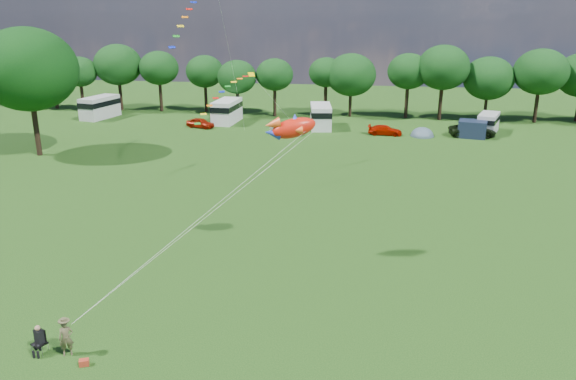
# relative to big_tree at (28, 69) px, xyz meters

# --- Properties ---
(ground_plane) EXTENTS (180.00, 180.00, 0.00)m
(ground_plane) POSITION_rel_big_tree_xyz_m (30.00, -28.00, -9.02)
(ground_plane) COLOR black
(ground_plane) RESTS_ON ground
(tree_line) EXTENTS (102.98, 10.98, 10.27)m
(tree_line) POSITION_rel_big_tree_xyz_m (35.30, 26.99, -2.67)
(tree_line) COLOR black
(tree_line) RESTS_ON ground
(big_tree) EXTENTS (10.00, 10.00, 13.28)m
(big_tree) POSITION_rel_big_tree_xyz_m (0.00, 0.00, 0.00)
(big_tree) COLOR black
(big_tree) RESTS_ON ground
(car_a) EXTENTS (4.16, 2.64, 1.29)m
(car_a) POSITION_rel_big_tree_xyz_m (12.73, 16.45, -8.37)
(car_a) COLOR #961706
(car_a) RESTS_ON ground
(car_b) EXTENTS (3.88, 2.07, 1.30)m
(car_b) POSITION_rel_big_tree_xyz_m (24.51, 13.94, -8.37)
(car_b) COLOR #969A9D
(car_b) RESTS_ON ground
(car_c) EXTENTS (4.13, 2.01, 1.20)m
(car_c) POSITION_rel_big_tree_xyz_m (36.61, 15.73, -8.42)
(car_c) COLOR #B41300
(car_c) RESTS_ON ground
(car_d) EXTENTS (5.89, 3.05, 1.55)m
(car_d) POSITION_rel_big_tree_xyz_m (47.16, 16.49, -8.24)
(car_d) COLOR black
(car_d) RESTS_ON ground
(campervan_a) EXTENTS (3.84, 6.61, 3.04)m
(campervan_a) POSITION_rel_big_tree_xyz_m (-3.44, 20.92, -7.38)
(campervan_a) COLOR #B6B6B9
(campervan_a) RESTS_ON ground
(campervan_b) EXTENTS (3.02, 6.42, 3.08)m
(campervan_b) POSITION_rel_big_tree_xyz_m (15.27, 20.49, -7.36)
(campervan_b) COLOR silver
(campervan_b) RESTS_ON ground
(campervan_c) EXTENTS (3.44, 6.40, 2.99)m
(campervan_c) POSITION_rel_big_tree_xyz_m (28.30, 18.94, -7.41)
(campervan_c) COLOR silver
(campervan_c) RESTS_ON ground
(campervan_d) EXTENTS (3.56, 5.41, 2.45)m
(campervan_d) POSITION_rel_big_tree_xyz_m (49.37, 18.91, -7.70)
(campervan_d) COLOR #B5B5B7
(campervan_d) RESTS_ON ground
(tent_orange) EXTENTS (3.02, 3.31, 2.36)m
(tent_orange) POSITION_rel_big_tree_xyz_m (24.50, 13.62, -9.00)
(tent_orange) COLOR #CC582A
(tent_orange) RESTS_ON ground
(tent_greyblue) EXTENTS (2.90, 3.18, 2.16)m
(tent_greyblue) POSITION_rel_big_tree_xyz_m (41.14, 15.73, -9.00)
(tent_greyblue) COLOR #425664
(tent_greyblue) RESTS_ON ground
(awning_navy) EXTENTS (3.72, 3.25, 2.03)m
(awning_navy) POSITION_rel_big_tree_xyz_m (47.05, 16.07, -8.00)
(awning_navy) COLOR #161F34
(awning_navy) RESTS_ON ground
(kite_flyer) EXTENTS (0.75, 0.67, 1.73)m
(kite_flyer) POSITION_rel_big_tree_xyz_m (21.93, -33.33, -8.15)
(kite_flyer) COLOR brown
(kite_flyer) RESTS_ON ground
(camp_chair) EXTENTS (0.76, 0.79, 1.43)m
(camp_chair) POSITION_rel_big_tree_xyz_m (20.64, -33.36, -8.16)
(camp_chair) COLOR #99999E
(camp_chair) RESTS_ON ground
(kite_bag) EXTENTS (0.49, 0.42, 0.29)m
(kite_bag) POSITION_rel_big_tree_xyz_m (23.06, -33.98, -8.87)
(kite_bag) COLOR #AB341F
(kite_bag) RESTS_ON ground
(fish_kite) EXTENTS (3.32, 1.90, 1.73)m
(fish_kite) POSITION_rel_big_tree_xyz_m (30.32, -21.43, -0.71)
(fish_kite) COLOR red
(fish_kite) RESTS_ON ground
(streamer_kite_a) EXTENTS (3.42, 5.65, 5.79)m
(streamer_kite_a) POSITION_rel_big_tree_xyz_m (19.12, -2.69, 6.40)
(streamer_kite_a) COLOR gold
(streamer_kite_a) RESTS_ON ground
(streamer_kite_b) EXTENTS (4.24, 4.57, 3.77)m
(streamer_kite_b) POSITION_rel_big_tree_xyz_m (23.22, -8.03, -0.46)
(streamer_kite_b) COLOR #F4CD00
(streamer_kite_b) RESTS_ON ground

